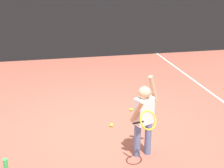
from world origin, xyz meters
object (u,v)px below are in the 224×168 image
at_px(water_bottle, 6,165).
at_px(tennis_ball_3, 131,109).
at_px(tennis_player, 144,116).
at_px(tennis_ball_5, 111,125).

height_order(water_bottle, tennis_ball_3, water_bottle).
height_order(tennis_player, water_bottle, tennis_player).
bearing_deg(tennis_player, tennis_ball_3, 57.59).
bearing_deg(tennis_ball_5, water_bottle, -150.23).
distance_m(tennis_player, tennis_ball_5, 1.29).
height_order(tennis_player, tennis_ball_5, tennis_player).
distance_m(tennis_player, water_bottle, 2.23).
xyz_separation_m(tennis_ball_3, tennis_ball_5, (-0.57, -0.61, 0.00)).
distance_m(tennis_player, tennis_ball_3, 1.82).
bearing_deg(water_bottle, tennis_ball_5, 29.77).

